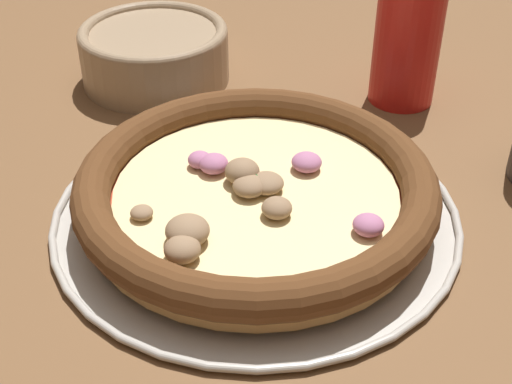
{
  "coord_description": "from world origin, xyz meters",
  "views": [
    {
      "loc": [
        -0.32,
        -0.32,
        0.36
      ],
      "look_at": [
        0.0,
        0.0,
        0.03
      ],
      "focal_mm": 50.0,
      "sensor_mm": 36.0,
      "label": 1
    }
  ],
  "objects_px": {
    "bowl_near": "(155,52)",
    "pizza_tray": "(256,214)",
    "beverage_can": "(407,43)",
    "pizza": "(256,190)"
  },
  "relations": [
    {
      "from": "bowl_near",
      "to": "beverage_can",
      "type": "xyz_separation_m",
      "value": [
        0.15,
        -0.21,
        0.03
      ]
    },
    {
      "from": "pizza",
      "to": "beverage_can",
      "type": "distance_m",
      "value": 0.25
    },
    {
      "from": "bowl_near",
      "to": "beverage_can",
      "type": "distance_m",
      "value": 0.26
    },
    {
      "from": "pizza_tray",
      "to": "pizza",
      "type": "distance_m",
      "value": 0.02
    },
    {
      "from": "pizza_tray",
      "to": "pizza",
      "type": "bearing_deg",
      "value": -166.64
    },
    {
      "from": "pizza_tray",
      "to": "beverage_can",
      "type": "xyz_separation_m",
      "value": [
        0.25,
        0.04,
        0.06
      ]
    },
    {
      "from": "pizza_tray",
      "to": "beverage_can",
      "type": "height_order",
      "value": "beverage_can"
    },
    {
      "from": "bowl_near",
      "to": "pizza_tray",
      "type": "bearing_deg",
      "value": -111.25
    },
    {
      "from": "pizza",
      "to": "bowl_near",
      "type": "relative_size",
      "value": 1.83
    },
    {
      "from": "bowl_near",
      "to": "beverage_can",
      "type": "height_order",
      "value": "beverage_can"
    }
  ]
}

